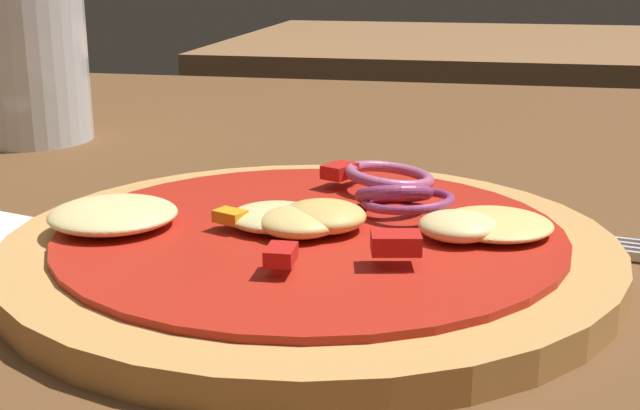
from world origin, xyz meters
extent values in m
cube|color=brown|center=(0.00, 0.00, 0.01)|extent=(1.31, 1.05, 0.03)
cylinder|color=tan|center=(0.06, 0.00, 0.03)|extent=(0.24, 0.24, 0.01)
cylinder|color=red|center=(0.06, 0.00, 0.04)|extent=(0.20, 0.20, 0.00)
ellipsoid|color=#F4DB8E|center=(0.04, 0.00, 0.05)|extent=(0.04, 0.04, 0.01)
ellipsoid|color=#EFCC72|center=(0.13, 0.01, 0.05)|extent=(0.04, 0.04, 0.01)
ellipsoid|color=#F4DB8E|center=(0.12, 0.00, 0.05)|extent=(0.03, 0.03, 0.01)
ellipsoid|color=#F4DB8E|center=(-0.02, -0.01, 0.05)|extent=(0.05, 0.05, 0.01)
ellipsoid|color=#EFCC72|center=(0.06, -0.01, 0.05)|extent=(0.03, 0.03, 0.01)
ellipsoid|color=#E5BC60|center=(0.06, 0.00, 0.05)|extent=(0.03, 0.03, 0.01)
torus|color=#93386B|center=(0.09, 0.03, 0.05)|extent=(0.05, 0.05, 0.01)
torus|color=#B25984|center=(0.08, 0.07, 0.05)|extent=(0.05, 0.05, 0.01)
torus|color=#93386B|center=(0.09, 0.03, 0.05)|extent=(0.04, 0.04, 0.02)
cube|color=red|center=(0.06, 0.07, 0.05)|extent=(0.02, 0.02, 0.01)
cube|color=red|center=(0.06, -0.05, 0.05)|extent=(0.01, 0.01, 0.01)
cube|color=orange|center=(0.03, -0.01, 0.05)|extent=(0.01, 0.01, 0.00)
cube|color=red|center=(0.10, -0.04, 0.05)|extent=(0.02, 0.02, 0.01)
cube|color=silver|center=(0.18, 0.05, 0.03)|extent=(0.03, 0.01, 0.00)
cube|color=silver|center=(0.18, 0.04, 0.03)|extent=(0.03, 0.01, 0.00)
cube|color=silver|center=(0.18, 0.04, 0.03)|extent=(0.03, 0.01, 0.00)
cube|color=silver|center=(0.18, 0.03, 0.03)|extent=(0.03, 0.01, 0.00)
cylinder|color=silver|center=(-0.18, 0.20, 0.09)|extent=(0.08, 0.08, 0.12)
cylinder|color=#C67214|center=(-0.18, 0.20, 0.07)|extent=(0.07, 0.07, 0.08)
cylinder|color=white|center=(-0.18, 0.20, 0.11)|extent=(0.07, 0.07, 0.02)
cube|color=brown|center=(0.15, 1.01, 0.01)|extent=(0.83, 0.60, 0.03)
camera|label=1|loc=(0.13, -0.32, 0.15)|focal=48.33mm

